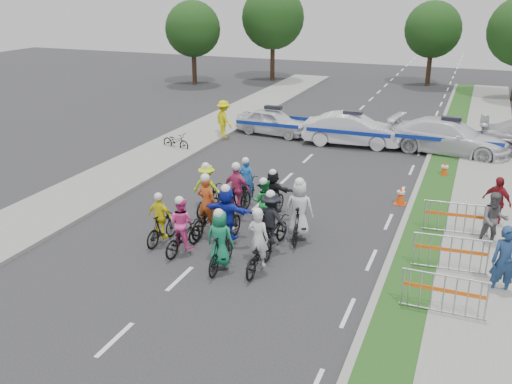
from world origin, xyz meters
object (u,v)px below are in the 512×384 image
at_px(spectator_1, 494,220).
at_px(tree_0, 193,29).
at_px(rider_3, 161,223).
at_px(police_car_0, 273,122).
at_px(rider_5, 227,218).
at_px(barrier_1, 450,255).
at_px(spectator_0, 505,262).
at_px(barrier_2, 456,220).
at_px(marshal_hiviz, 224,119).
at_px(rider_8, 264,209).
at_px(parked_bike, 176,141).
at_px(tree_4, 433,30).
at_px(rider_7, 299,216).
at_px(rider_4, 271,226).
at_px(spectator_2, 497,202).
at_px(rider_10, 207,193).
at_px(tree_3, 273,18).
at_px(barrier_0, 443,296).
at_px(rider_11, 273,196).
at_px(rider_6, 208,213).
at_px(rider_0, 259,250).
at_px(cone_1, 445,169).
at_px(rider_12, 247,188).
at_px(rider_1, 221,246).
at_px(police_car_1, 352,130).
at_px(police_car_2, 449,137).
at_px(rider_2, 182,231).
at_px(rider_9, 237,196).

xyz_separation_m(spectator_1, tree_0, (-21.76, 22.73, 3.33)).
distance_m(rider_3, police_car_0, 13.86).
xyz_separation_m(rider_5, barrier_1, (6.43, 0.42, -0.25)).
xyz_separation_m(spectator_0, barrier_2, (-1.31, 3.33, -0.38)).
relative_size(rider_5, police_car_0, 0.49).
bearing_deg(marshal_hiviz, rider_8, 155.70).
relative_size(parked_bike, tree_4, 0.24).
bearing_deg(tree_0, rider_7, -56.41).
distance_m(rider_4, spectator_1, 6.66).
height_order(spectator_1, parked_bike, spectator_1).
distance_m(police_car_0, spectator_2, 13.88).
bearing_deg(rider_10, rider_7, 163.84).
bearing_deg(barrier_1, tree_3, 118.40).
height_order(spectator_1, barrier_0, spectator_1).
height_order(spectator_0, tree_4, tree_4).
height_order(rider_11, spectator_0, spectator_0).
bearing_deg(rider_3, tree_3, -71.73).
distance_m(rider_6, spectator_0, 8.67).
bearing_deg(spectator_1, rider_4, -168.89).
height_order(rider_4, rider_7, rider_7).
bearing_deg(spectator_1, rider_10, 172.99).
height_order(rider_0, rider_10, rider_0).
distance_m(barrier_0, barrier_2, 4.96).
xyz_separation_m(rider_3, barrier_1, (8.28, 1.17, -0.09)).
height_order(rider_11, cone_1, rider_11).
relative_size(spectator_2, tree_3, 0.23).
distance_m(rider_12, spectator_1, 8.26).
xyz_separation_m(rider_0, rider_6, (-2.43, 1.77, 0.04)).
xyz_separation_m(rider_1, police_car_1, (0.51, 14.08, 0.05)).
relative_size(police_car_0, police_car_2, 0.72).
distance_m(spectator_0, tree_4, 32.27).
bearing_deg(rider_5, police_car_0, -74.23).
xyz_separation_m(rider_6, police_car_1, (1.93, 12.01, 0.10)).
xyz_separation_m(rider_6, barrier_1, (7.32, -0.04, -0.10)).
relative_size(rider_7, tree_3, 0.28).
relative_size(barrier_1, cone_1, 2.86).
xyz_separation_m(rider_11, barrier_1, (5.88, -2.13, -0.16)).
bearing_deg(rider_10, rider_6, 114.84).
distance_m(rider_4, barrier_0, 5.47).
distance_m(spectator_2, marshal_hiviz, 14.75).
height_order(police_car_2, spectator_0, spectator_0).
bearing_deg(barrier_0, rider_1, 177.41).
height_order(rider_10, spectator_1, rider_10).
distance_m(spectator_0, parked_bike, 16.84).
bearing_deg(tree_4, parked_bike, -112.13).
height_order(rider_10, tree_3, tree_3).
xyz_separation_m(rider_2, rider_9, (0.44, 3.07, 0.08)).
bearing_deg(spectator_1, rider_2, -167.77).
relative_size(rider_7, spectator_2, 1.20).
bearing_deg(spectator_2, barrier_0, -68.41).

